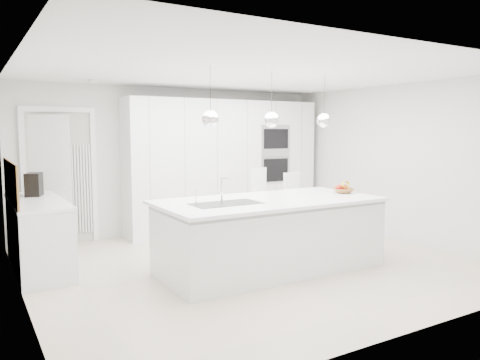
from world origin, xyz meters
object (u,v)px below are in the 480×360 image
island_base (271,236)px  bar_stool_left (264,209)px  bar_stool_right (297,208)px  fruit_bowl (343,191)px  espresso_machine (34,184)px

island_base → bar_stool_left: (0.52, 0.94, 0.17)m
island_base → bar_stool_left: bar_stool_left is taller
bar_stool_left → bar_stool_right: (0.66, 0.05, -0.05)m
bar_stool_right → fruit_bowl: bearing=-96.4°
bar_stool_left → bar_stool_right: bearing=-19.3°
espresso_machine → bar_stool_left: (3.05, -0.94, -0.46)m
island_base → bar_stool_right: bearing=40.0°
fruit_bowl → espresso_machine: (-3.75, 1.88, 0.12)m
island_base → fruit_bowl: bearing=0.1°
island_base → fruit_bowl: 1.32m
island_base → espresso_machine: espresso_machine is taller
bar_stool_left → island_base: bearing=-142.6°
fruit_bowl → bar_stool_right: (-0.04, 0.99, -0.39)m
espresso_machine → bar_stool_right: 3.85m
espresso_machine → bar_stool_left: 3.23m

